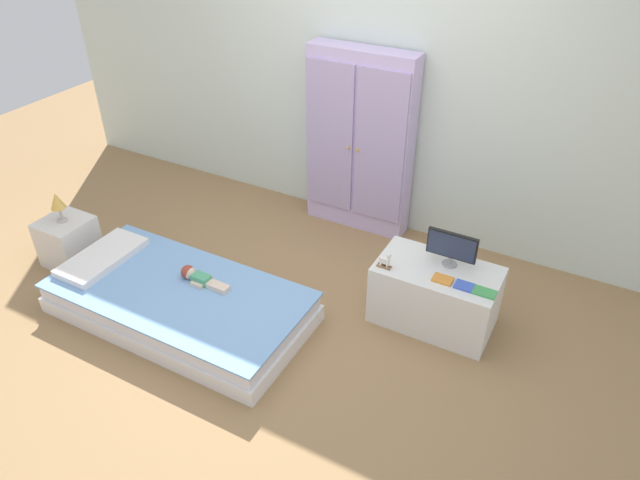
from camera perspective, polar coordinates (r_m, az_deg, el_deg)
ground_plane at (r=4.09m, az=-4.24°, el=-8.03°), size 10.00×10.00×0.02m
back_wall at (r=4.64m, az=5.86°, el=16.69°), size 6.40×0.05×2.70m
bed at (r=4.16m, az=-13.65°, el=-5.98°), size 1.80×0.90×0.24m
pillow at (r=4.50m, az=-20.69°, el=-1.58°), size 0.32×0.64×0.05m
doll at (r=4.10m, az=-12.13°, el=-3.51°), size 0.39×0.13×0.10m
nightstand at (r=4.92m, az=-23.55°, el=-0.12°), size 0.35×0.35×0.38m
table_lamp at (r=4.74m, az=-24.52°, el=3.44°), size 0.11×0.11×0.24m
wardrobe at (r=4.74m, az=3.92°, el=9.56°), size 0.88×0.24×1.52m
tv_stand at (r=4.01m, az=11.28°, el=-5.37°), size 0.81×0.46×0.45m
tv_monitor at (r=3.84m, az=12.88°, el=-0.65°), size 0.33×0.10×0.25m
rocking_horse_toy at (r=3.80m, az=6.50°, el=-2.02°), size 0.10×0.04×0.12m
book_orange at (r=3.77m, az=12.02°, el=-3.82°), size 0.13×0.09×0.02m
book_blue at (r=3.75m, az=14.04°, el=-4.42°), size 0.12×0.09×0.02m
book_green at (r=3.73m, az=15.91°, el=-4.98°), size 0.15×0.09×0.01m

